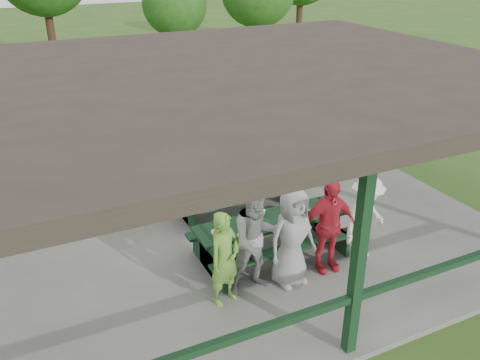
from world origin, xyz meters
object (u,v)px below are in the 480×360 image
pickup_truck (148,97)px  contestant_grey_mid (292,237)px  spectator_blue (128,158)px  spectator_grey (259,157)px  picnic_table_far (234,187)px  contestant_green (225,259)px  contestant_grey_left (257,239)px  contestant_red (328,226)px  contestant_white_fedora (365,218)px  picnic_table_near (271,232)px  spectator_lblue (192,162)px

pickup_truck → contestant_grey_mid: bearing=-168.0°
spectator_blue → spectator_grey: (2.89, -0.65, -0.25)m
picnic_table_far → spectator_grey: bearing=35.9°
spectator_grey → contestant_green: bearing=68.4°
contestant_grey_left → contestant_grey_mid: 0.61m
contestant_red → contestant_white_fedora: (0.80, 0.00, -0.05)m
contestant_white_fedora → spectator_grey: bearing=78.3°
contestant_grey_mid → pickup_truck: (0.56, 10.11, -0.28)m
contestant_green → contestant_grey_mid: 1.20m
picnic_table_far → contestant_grey_left: 2.97m
spectator_grey → pickup_truck: size_ratio=0.29×
spectator_blue → pickup_truck: size_ratio=0.39×
spectator_grey → pickup_truck: spectator_grey is taller
picnic_table_near → spectator_blue: spectator_blue is taller
picnic_table_near → contestant_green: 1.58m
picnic_table_near → spectator_grey: (1.18, 2.71, 0.25)m
contestant_green → spectator_lblue: (0.90, 3.77, 0.02)m
picnic_table_near → spectator_lblue: bearing=97.7°
pickup_truck → spectator_blue: bearing=175.0°
picnic_table_far → spectator_blue: bearing=144.8°
contestant_white_fedora → contestant_grey_left: bearing=163.5°
spectator_grey → contestant_grey_left: bearing=74.9°
contestant_white_fedora → pickup_truck: contestant_white_fedora is taller
contestant_white_fedora → spectator_grey: (-0.28, 3.50, -0.08)m
contestant_red → contestant_white_fedora: size_ratio=1.04×
spectator_blue → picnic_table_far: bearing=159.9°
spectator_lblue → pickup_truck: spectator_lblue is taller
picnic_table_near → contestant_grey_mid: bearing=-96.6°
contestant_grey_left → spectator_grey: contestant_grey_left is taller
contestant_grey_mid → pickup_truck: contestant_grey_mid is taller
contestant_grey_mid → spectator_grey: (1.28, 3.57, -0.15)m
contestant_white_fedora → picnic_table_far: bearing=97.9°
contestant_red → pickup_truck: bearing=96.8°
contestant_grey_left → pickup_truck: size_ratio=0.38×
contestant_grey_left → contestant_grey_mid: contestant_grey_left is taller
spectator_lblue → contestant_red: bearing=115.1°
contestant_grey_left → spectator_lblue: size_ratio=1.18×
spectator_blue → contestant_grey_left: bearing=118.7°
contestant_green → spectator_blue: (-0.42, 4.20, 0.19)m
picnic_table_near → spectator_grey: bearing=66.4°
contestant_white_fedora → spectator_blue: size_ratio=0.85×
contestant_grey_left → spectator_blue: 4.26m
picnic_table_far → contestant_grey_left: bearing=-108.1°
picnic_table_near → pickup_truck: 9.25m
contestant_grey_left → pickup_truck: bearing=85.0°
picnic_table_far → pickup_truck: 7.24m
spectator_blue → spectator_grey: spectator_blue is taller
contestant_green → contestant_red: (1.95, 0.05, 0.07)m
picnic_table_far → contestant_green: size_ratio=1.71×
contestant_grey_left → picnic_table_near: bearing=49.8°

